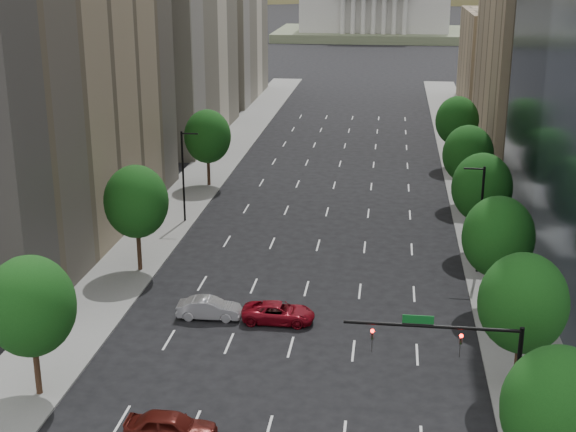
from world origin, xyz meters
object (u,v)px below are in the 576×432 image
at_px(car_maroon, 171,427).
at_px(capitol, 375,10).
at_px(traffic_signal, 470,357).
at_px(car_silver, 209,308).
at_px(car_red_far, 278,313).

bearing_deg(car_maroon, capitol, -1.57).
bearing_deg(traffic_signal, car_silver, 140.74).
height_order(traffic_signal, car_maroon, traffic_signal).
bearing_deg(car_red_far, car_silver, 89.65).
relative_size(traffic_signal, car_maroon, 1.83).
bearing_deg(car_silver, capitol, -4.22).
xyz_separation_m(traffic_signal, car_silver, (-16.88, 13.79, -4.42)).
height_order(traffic_signal, car_red_far, traffic_signal).
bearing_deg(traffic_signal, capitol, 92.74).
xyz_separation_m(traffic_signal, car_red_far, (-11.86, 13.77, -4.46)).
height_order(car_maroon, car_red_far, car_maroon).
distance_m(traffic_signal, car_silver, 22.24).
xyz_separation_m(car_maroon, car_silver, (-1.35, 15.46, -0.09)).
distance_m(capitol, car_silver, 206.16).
xyz_separation_m(traffic_signal, capitol, (-10.53, 219.71, 3.40)).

